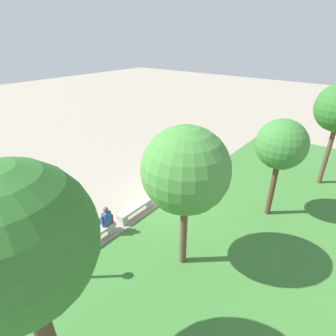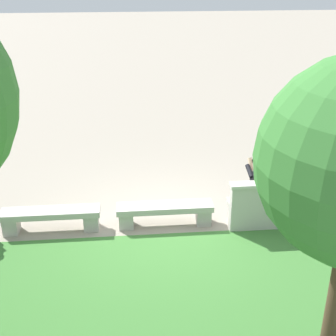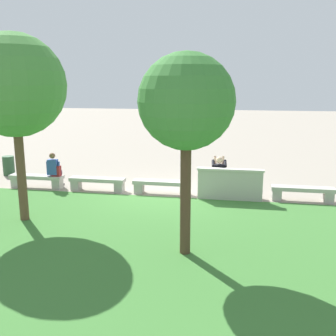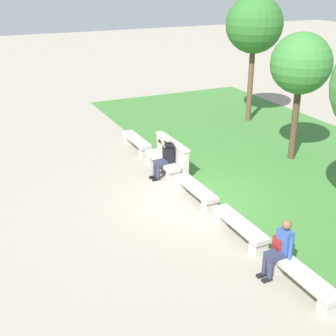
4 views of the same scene
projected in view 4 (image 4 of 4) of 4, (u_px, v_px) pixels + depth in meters
ground_plane at (195, 200)px, 12.99m from camera, size 80.00×80.00×0.00m
grass_strip at (318, 173)px, 14.71m from camera, size 22.71×8.00×0.03m
bench_main at (137, 142)px, 16.56m from camera, size 1.89×0.40×0.45m
bench_near at (162, 163)px, 14.72m from camera, size 1.89×0.40×0.45m
bench_mid at (196, 191)px, 12.88m from camera, size 1.89×0.40×0.45m
bench_far at (240, 227)px, 11.04m from camera, size 1.89×0.40×0.45m
bench_end at (302, 278)px, 9.20m from camera, size 1.89×0.40×0.45m
backrest_wall_with_plaque at (172, 155)px, 14.77m from camera, size 2.03×0.24×1.01m
person_photographer at (165, 155)px, 14.21m from camera, size 0.50×0.75×1.32m
person_distant at (280, 247)px, 9.57m from camera, size 0.48×0.68×1.26m
backpack at (280, 245)px, 9.71m from camera, size 0.28×0.24×0.43m
tree_behind_wall at (254, 25)px, 18.41m from camera, size 2.27×2.27×5.10m
tree_right_background at (301, 64)px, 14.63m from camera, size 1.93×1.93×4.19m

